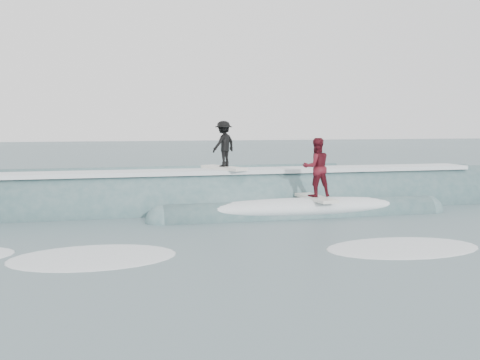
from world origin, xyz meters
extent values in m
plane|color=#3F5A5D|center=(0.00, 0.00, 0.00)|extent=(160.00, 160.00, 0.00)
cylinder|color=#395B60|center=(0.00, 6.58, 0.00)|extent=(21.56, 2.49, 2.49)
cylinder|color=#395B60|center=(1.80, 4.38, 0.00)|extent=(9.00, 1.07, 1.07)
sphere|color=#395B60|center=(-2.70, 4.38, 0.00)|extent=(1.07, 1.07, 1.07)
sphere|color=#395B60|center=(6.30, 4.38, 0.00)|extent=(1.07, 1.07, 1.07)
cube|color=white|center=(0.00, 6.58, 1.31)|extent=(18.00, 1.30, 0.14)
ellipsoid|color=white|center=(1.80, 4.38, 0.30)|extent=(7.60, 1.30, 0.60)
cube|color=silver|center=(-0.35, 6.58, 1.43)|extent=(1.38, 2.04, 0.10)
imported|color=black|center=(-0.35, 6.58, 2.28)|extent=(1.17, 1.10, 1.59)
cube|color=silver|center=(2.24, 4.38, 0.59)|extent=(0.77, 2.05, 0.10)
imported|color=#500F18|center=(2.24, 4.38, 1.58)|extent=(0.93, 0.73, 1.89)
ellipsoid|color=white|center=(2.63, -0.32, 0.00)|extent=(4.00, 2.73, 0.10)
ellipsoid|color=white|center=(-4.62, 0.48, 0.00)|extent=(3.17, 2.16, 0.10)
cylinder|color=#395B60|center=(-7.89, 14.00, 0.00)|extent=(22.00, 0.70, 0.70)
cylinder|color=#395B60|center=(6.78, 18.00, 0.00)|extent=(22.00, 0.80, 0.80)
cylinder|color=#395B60|center=(-0.35, 22.00, 0.00)|extent=(22.00, 0.60, 0.60)
camera|label=1|loc=(-4.16, -11.70, 3.00)|focal=40.00mm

